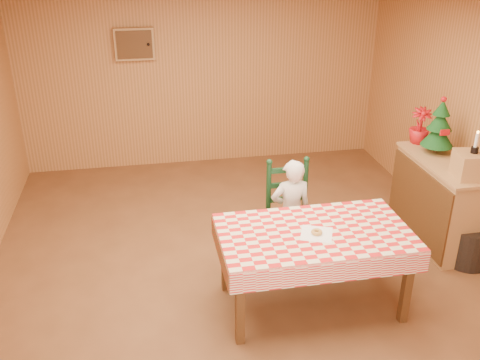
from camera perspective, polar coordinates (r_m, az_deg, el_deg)
name	(u,v)px	position (r m, az deg, el deg)	size (l,w,h in m)	color
ground	(244,275)	(5.38, 0.40, -10.11)	(6.00, 6.00, 0.00)	brown
cabin_walls	(233,81)	(5.09, -0.73, 10.55)	(5.10, 6.05, 2.65)	#B0753F
dining_table	(314,239)	(4.67, 7.92, -6.29)	(1.66, 0.96, 0.77)	#502F15
ladder_chair	(289,215)	(5.41, 5.25, -3.73)	(0.44, 0.40, 1.08)	black
seated_child	(291,212)	(5.33, 5.44, -3.46)	(0.41, 0.27, 1.12)	silver
napkin	(317,234)	(4.59, 8.17, -5.70)	(0.26, 0.26, 0.00)	white
donut	(317,232)	(4.58, 8.19, -5.51)	(0.10, 0.10, 0.03)	#B78A41
shelf_unit	(440,201)	(6.13, 20.51, -2.09)	(0.54, 1.24, 0.93)	tan
crate	(472,165)	(5.60, 23.47, 1.48)	(0.30, 0.30, 0.25)	tan
christmas_tree	(439,128)	(6.06, 20.48, 5.26)	(0.34, 0.34, 0.62)	#502F15
flower_arrangement	(420,126)	(6.30, 18.65, 5.51)	(0.23, 0.23, 0.40)	#B31015
candle_set	(475,147)	(5.53, 23.80, 3.28)	(0.07, 0.07, 0.22)	black
storage_bin	(469,245)	(5.92, 23.26, -6.43)	(0.41, 0.41, 0.41)	black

